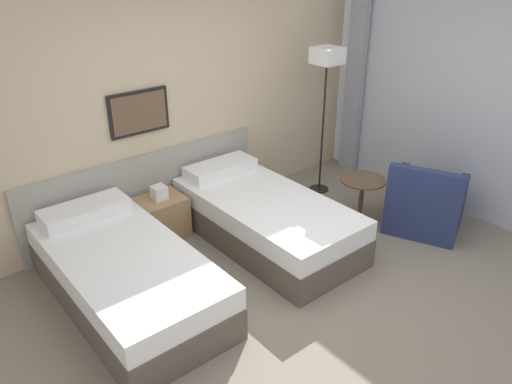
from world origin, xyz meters
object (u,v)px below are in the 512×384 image
object	(u,v)px
bed_near_window	(265,218)
armchair	(425,206)
nightstand	(161,216)
side_table	(362,192)
bed_near_door	(126,275)
floor_lamp	(327,68)

from	to	relation	value
bed_near_window	armchair	world-z (taller)	armchair
nightstand	armchair	xyz separation A→B (m)	(2.29, -1.67, 0.04)
bed_near_window	side_table	world-z (taller)	bed_near_window
bed_near_door	bed_near_window	world-z (taller)	same
bed_near_door	bed_near_window	bearing A→B (deg)	0.00
nightstand	side_table	world-z (taller)	nightstand
nightstand	floor_lamp	world-z (taller)	floor_lamp
bed_near_door	bed_near_window	xyz separation A→B (m)	(1.56, 0.00, 0.00)
bed_near_door	floor_lamp	size ratio (longest dim) A/B	1.16
nightstand	side_table	distance (m)	2.18
side_table	armchair	xyz separation A→B (m)	(0.44, -0.52, -0.11)
nightstand	armchair	size ratio (longest dim) A/B	0.58
bed_near_window	floor_lamp	xyz separation A→B (m)	(1.31, 0.47, 1.28)
bed_near_door	nightstand	size ratio (longest dim) A/B	3.54
bed_near_window	floor_lamp	world-z (taller)	floor_lamp
bed_near_window	armchair	bearing A→B (deg)	-31.14
bed_near_door	nightstand	xyz separation A→B (m)	(0.78, 0.76, -0.03)
bed_near_window	nightstand	size ratio (longest dim) A/B	3.54
bed_near_window	side_table	xyz separation A→B (m)	(1.06, -0.39, 0.12)
armchair	floor_lamp	bearing A→B (deg)	-14.87
bed_near_door	side_table	bearing A→B (deg)	-8.45
bed_near_door	floor_lamp	xyz separation A→B (m)	(2.87, 0.47, 1.28)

